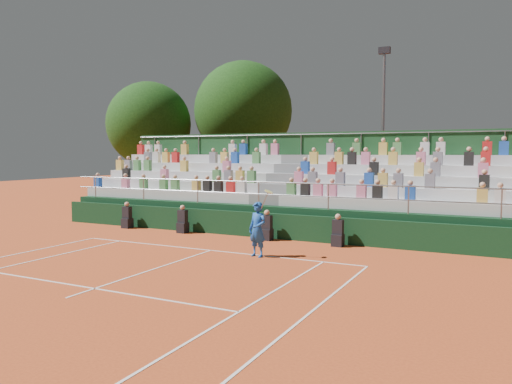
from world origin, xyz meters
The scene contains 8 objects.
ground centered at (0.00, 0.00, 0.00)m, with size 90.00×90.00×0.00m, color #C54C20.
courtside_wall centered at (0.00, 3.20, 0.50)m, with size 20.00×0.15×1.00m, color black.
line_officials centered at (-1.17, 2.75, 0.48)m, with size 10.26×0.40×1.19m.
grandstand centered at (0.00, 6.44, 1.08)m, with size 20.00×5.20×4.40m.
tennis_player centered at (1.92, -0.20, 0.90)m, with size 0.90×0.57×2.22m.
tree_west centered at (-12.48, 12.29, 5.31)m, with size 5.63×5.63×8.14m.
tree_east centered at (-6.55, 14.65, 6.16)m, with size 6.46×6.46×9.40m.
floodlight_mast centered at (3.17, 12.18, 5.15)m, with size 0.60×0.25×8.92m.
Camera 1 is at (9.11, -14.61, 3.39)m, focal length 35.00 mm.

